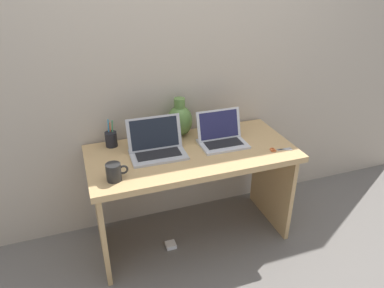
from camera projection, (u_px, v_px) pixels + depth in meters
The scene contains 10 objects.
ground_plane at pixel (192, 235), 2.63m from camera, with size 6.00×6.00×0.00m, color slate.
back_wall at pixel (174, 61), 2.38m from camera, with size 4.40×0.04×2.40m, color #BCAD99.
desk at pixel (192, 172), 2.38m from camera, with size 1.34×0.63×0.70m.
laptop_left at pixel (156, 145), 2.26m from camera, with size 0.35×0.24×0.22m.
laptop_right at pixel (221, 135), 2.39m from camera, with size 0.31×0.23×0.21m.
green_vase at pixel (180, 120), 2.47m from camera, with size 0.17×0.17×0.27m.
coffee_mug at pixel (114, 172), 1.98m from camera, with size 0.13×0.08×0.10m.
pen_cup at pixel (111, 139), 2.35m from camera, with size 0.08×0.08×0.19m.
scissors at pixel (277, 150), 2.32m from camera, with size 0.15×0.07×0.01m.
power_brick at pixel (171, 245), 2.52m from camera, with size 0.07×0.07×0.03m, color white.
Camera 1 is at (-0.67, -1.92, 1.81)m, focal length 33.51 mm.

